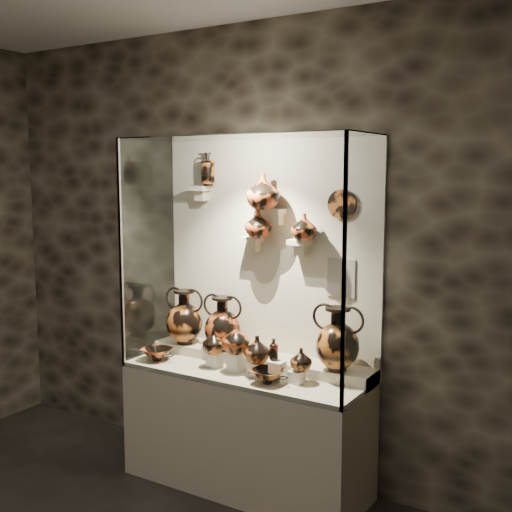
{
  "coord_description": "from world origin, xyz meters",
  "views": [
    {
      "loc": [
        2.28,
        -1.37,
        2.17
      ],
      "look_at": [
        0.07,
        2.21,
        1.62
      ],
      "focal_mm": 45.0,
      "sensor_mm": 36.0,
      "label": 1
    }
  ],
  "objects": [
    {
      "name": "wall_back",
      "position": [
        0.0,
        2.5,
        1.6
      ],
      "size": [
        5.0,
        0.02,
        3.2
      ],
      "primitive_type": "cube",
      "color": "black",
      "rests_on": "ground"
    },
    {
      "name": "plinth",
      "position": [
        0.0,
        2.18,
        0.4
      ],
      "size": [
        1.7,
        0.6,
        0.8
      ],
      "primitive_type": "cube",
      "color": "beige",
      "rests_on": "floor"
    },
    {
      "name": "front_tier",
      "position": [
        0.0,
        2.18,
        0.82
      ],
      "size": [
        1.68,
        0.58,
        0.03
      ],
      "primitive_type": "cube",
      "color": "#BAAD90",
      "rests_on": "plinth"
    },
    {
      "name": "rear_tier",
      "position": [
        0.0,
        2.35,
        0.85
      ],
      "size": [
        1.7,
        0.25,
        0.1
      ],
      "primitive_type": "cube",
      "color": "#BAAD90",
      "rests_on": "plinth"
    },
    {
      "name": "back_panel",
      "position": [
        0.0,
        2.5,
        1.6
      ],
      "size": [
        1.7,
        0.03,
        1.6
      ],
      "primitive_type": "cube",
      "color": "beige",
      "rests_on": "plinth"
    },
    {
      "name": "glass_front",
      "position": [
        0.0,
        1.88,
        1.6
      ],
      "size": [
        1.7,
        0.01,
        1.6
      ],
      "primitive_type": "cube",
      "color": "white",
      "rests_on": "plinth"
    },
    {
      "name": "glass_left",
      "position": [
        -0.85,
        2.18,
        1.6
      ],
      "size": [
        0.01,
        0.6,
        1.6
      ],
      "primitive_type": "cube",
      "color": "white",
      "rests_on": "plinth"
    },
    {
      "name": "glass_right",
      "position": [
        0.85,
        2.18,
        1.6
      ],
      "size": [
        0.01,
        0.6,
        1.6
      ],
      "primitive_type": "cube",
      "color": "white",
      "rests_on": "plinth"
    },
    {
      "name": "glass_top",
      "position": [
        0.0,
        2.18,
        2.4
      ],
      "size": [
        1.7,
        0.6,
        0.01
      ],
      "primitive_type": "cube",
      "color": "white",
      "rests_on": "back_panel"
    },
    {
      "name": "frame_post_left",
      "position": [
        -0.84,
        1.89,
        1.6
      ],
      "size": [
        0.02,
        0.02,
        1.6
      ],
      "primitive_type": "cube",
      "color": "gray",
      "rests_on": "plinth"
    },
    {
      "name": "frame_post_right",
      "position": [
        0.84,
        1.89,
        1.6
      ],
      "size": [
        0.02,
        0.02,
        1.6
      ],
      "primitive_type": "cube",
      "color": "gray",
      "rests_on": "plinth"
    },
    {
      "name": "pedestal_a",
      "position": [
        -0.22,
        2.13,
        0.88
      ],
      "size": [
        0.09,
        0.09,
        0.1
      ],
      "primitive_type": "cube",
      "color": "silver",
      "rests_on": "front_tier"
    },
    {
      "name": "pedestal_b",
      "position": [
        -0.05,
        2.13,
        0.9
      ],
      "size": [
        0.09,
        0.09,
        0.13
      ],
      "primitive_type": "cube",
      "color": "silver",
      "rests_on": "front_tier"
    },
    {
      "name": "pedestal_c",
      "position": [
        0.12,
        2.13,
        0.88
      ],
      "size": [
        0.09,
        0.09,
        0.09
      ],
      "primitive_type": "cube",
      "color": "silver",
      "rests_on": "front_tier"
    },
    {
      "name": "pedestal_d",
      "position": [
        0.28,
        2.13,
        0.89
      ],
      "size": [
        0.09,
        0.09,
        0.12
      ],
      "primitive_type": "cube",
      "color": "silver",
      "rests_on": "front_tier"
    },
    {
      "name": "pedestal_e",
      "position": [
        0.42,
        2.13,
        0.87
      ],
      "size": [
        0.09,
        0.09,
        0.08
      ],
      "primitive_type": "cube",
      "color": "silver",
      "rests_on": "front_tier"
    },
    {
      "name": "bracket_ul",
      "position": [
        -0.55,
        2.42,
        2.05
      ],
      "size": [
        0.14,
        0.12,
        0.04
      ],
      "primitive_type": "cube",
      "color": "beige",
      "rests_on": "back_panel"
    },
    {
      "name": "bracket_ca",
      "position": [
        -0.1,
        2.42,
        1.7
      ],
      "size": [
        0.14,
        0.12,
        0.04
      ],
      "primitive_type": "cube",
      "color": "beige",
      "rests_on": "back_panel"
    },
    {
      "name": "bracket_cb",
      "position": [
        0.1,
        2.42,
        1.9
      ],
      "size": [
        0.1,
        0.12,
        0.04
      ],
      "primitive_type": "cube",
      "color": "beige",
      "rests_on": "back_panel"
    },
    {
      "name": "bracket_cc",
      "position": [
        0.28,
        2.42,
        1.7
      ],
      "size": [
        0.14,
        0.12,
        0.04
      ],
      "primitive_type": "cube",
      "color": "beige",
      "rests_on": "back_panel"
    },
    {
      "name": "amphora_left",
      "position": [
        -0.62,
        2.31,
        1.1
      ],
      "size": [
        0.39,
        0.39,
        0.41
      ],
      "primitive_type": null,
      "rotation": [
        0.0,
        0.0,
        -0.24
      ],
      "color": "#9F511E",
      "rests_on": "rear_tier"
    },
    {
      "name": "amphora_mid",
      "position": [
        -0.28,
        2.31,
        1.09
      ],
      "size": [
        0.31,
        0.31,
        0.39
      ],
      "primitive_type": null,
      "rotation": [
        0.0,
        0.0,
        0.0
      ],
      "color": "#B3441F",
      "rests_on": "rear_tier"
    },
    {
      "name": "amphora_right",
      "position": [
        0.62,
        2.3,
        1.11
      ],
      "size": [
        0.42,
        0.42,
        0.42
      ],
      "primitive_type": null,
      "rotation": [
        0.0,
        0.0,
        -0.31
      ],
      "color": "#9F511E",
      "rests_on": "rear_tier"
    },
    {
      "name": "jug_a",
      "position": [
        -0.22,
        2.11,
        1.01
      ],
      "size": [
        0.2,
        0.2,
        0.16
      ],
      "primitive_type": "imported",
      "rotation": [
        0.0,
        0.0,
        -0.34
      ],
      "color": "#9F511E",
      "rests_on": "pedestal_a"
    },
    {
      "name": "jug_b",
      "position": [
        -0.03,
        2.11,
        1.06
      ],
      "size": [
        0.25,
        0.25,
        0.2
      ],
      "primitive_type": "imported",
      "rotation": [
        0.0,
        0.0,
        0.39
      ],
      "color": "#B3441F",
      "rests_on": "pedestal_b"
    },
    {
      "name": "jug_c",
      "position": [
        0.13,
        2.11,
        1.01
      ],
      "size": [
        0.23,
        0.23,
        0.18
      ],
      "primitive_type": "imported",
      "rotation": [
        0.0,
        0.0,
        0.42
      ],
      "color": "#9F511E",
      "rests_on": "pedestal_c"
    },
    {
      "name": "jug_e",
      "position": [
        0.44,
        2.15,
        0.98
      ],
      "size": [
        0.19,
        0.19,
        0.15
      ],
      "primitive_type": "imported",
      "rotation": [
        0.0,
        0.0,
        0.42
      ],
      "color": "#9F511E",
      "rests_on": "pedestal_e"
    },
    {
      "name": "lekythos_small",
      "position": [
        0.25,
        2.14,
        1.03
      ],
      "size": [
        0.09,
        0.09,
        0.16
      ],
      "primitive_type": null,
      "rotation": [
        0.0,
        0.0,
        0.33
      ],
      "color": "#B3441F",
      "rests_on": "pedestal_d"
    },
    {
      "name": "kylix_left",
      "position": [
        -0.66,
        2.04,
        0.88
      ],
      "size": [
        0.29,
        0.25,
        0.11
      ],
      "primitive_type": null,
      "rotation": [
        0.0,
        0.0,
        -0.08
      ],
      "color": "#B3441F",
      "rests_on": "front_tier"
    },
    {
      "name": "kylix_right",
      "position": [
        0.26,
        2.03,
        0.88
      ],
      "size": [
        0.31,
        0.28,
        0.11
      ],
      "primitive_type": null,
      "rotation": [
        0.0,
        0.0,
        0.19
      ],
      "color": "#9F511E",
      "rests_on": "front_tier"
    },
    {
      "name": "lekythos_tall",
      "position": [
        -0.47,
        2.41,
        2.2
      ],
      "size": [
        0.12,
        0.12,
        0.27
      ],
      "primitive_type": null,
      "rotation": [
        0.0,
        0.0,
        0.16
      ],
      "color": "#9F511E",
      "rests_on": "bracket_ul"
    },
    {
      "name": "ovoid_vase_a",
      "position": [
        -0.02,
        2.38,
        1.81
      ],
      "size": [
        0.23,
        0.23,
        0.19
      ],
      "primitive_type": "imported",
      "rotation": [
        0.0,
        0.0,
        0.25
      ],
      "color": "#B3441F",
      "rests_on": "bracket_ca"
    },
    {
      "name": "ovoid_vase_b",
      "position": [
        0.03,
        2.35,
        2.04
      ],
      "size": [
        0.26,
        0.26,
        0.24
      ],
      "primitive_type": "imported",
      "rotation": [
        0.0,
        0.0,
        0.12
      ],
      "color": "#B3441F",
      "rests_on": "bracket_cb"
    },
    {
      "name": "ovoid_vase_c",
      "position": [
        0.33,
        2.38,
        1.81
      ],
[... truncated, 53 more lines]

